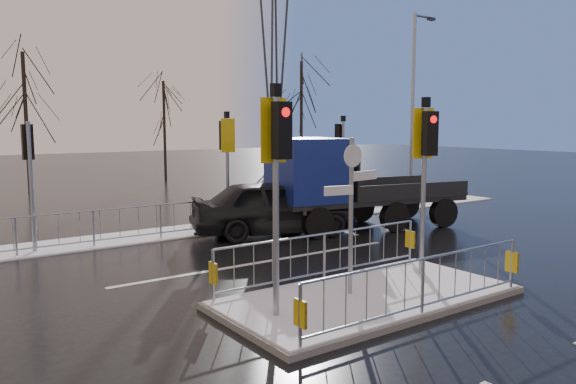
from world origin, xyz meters
TOP-DOWN VIEW (x-y plane):
  - ground at (0.00, 0.00)m, footprint 120.00×120.00m
  - snow_verge at (0.00, 8.60)m, footprint 30.00×2.00m
  - lane_markings at (0.00, -0.33)m, footprint 8.00×11.38m
  - traffic_island at (-0.01, 0.01)m, footprint 6.00×3.04m
  - far_kerb_fixtures at (0.29, 8.09)m, footprint 18.00×0.65m
  - car_far_lane at (2.16, 6.55)m, footprint 5.53×3.58m
  - flatbed_truck at (4.11, 6.06)m, footprint 6.86×3.60m
  - tree_far_a at (-2.00, 22.00)m, footprint 3.75×3.75m
  - tree_far_b at (6.00, 24.00)m, footprint 3.25×3.25m
  - tree_far_c at (14.00, 21.00)m, footprint 4.00×4.00m
  - street_lamp_right at (10.57, 8.50)m, footprint 1.25×0.18m
  - pylon_wires at (16.88, 30.00)m, footprint 70.00×2.38m

SIDE VIEW (x-z plane):
  - ground at x=0.00m, z-range 0.00..0.00m
  - lane_markings at x=0.00m, z-range 0.00..0.01m
  - snow_verge at x=0.00m, z-range 0.00..0.04m
  - traffic_island at x=-0.01m, z-range -1.68..2.47m
  - car_far_lane at x=2.16m, z-range 0.00..1.75m
  - far_kerb_fixtures at x=0.29m, z-range -0.90..2.93m
  - flatbed_truck at x=4.11m, z-range 0.10..3.12m
  - tree_far_b at x=6.00m, z-range 1.11..7.25m
  - street_lamp_right at x=10.57m, z-range 0.39..8.39m
  - tree_far_a at x=-2.00m, z-range 1.28..8.36m
  - tree_far_c at x=14.00m, z-range 1.37..8.92m
  - pylon_wires at x=16.88m, z-range 1.05..21.02m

